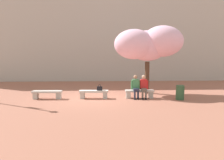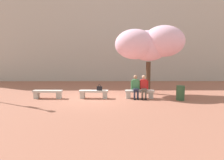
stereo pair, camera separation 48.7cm
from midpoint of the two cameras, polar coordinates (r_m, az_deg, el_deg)
ground_plane at (r=12.20m, az=-3.66°, el=-4.78°), size 100.00×100.00×0.00m
building_facade at (r=22.21m, az=-2.27°, el=12.90°), size 28.00×4.00×9.74m
stone_bench_west_end at (r=12.55m, az=-15.40°, el=-3.31°), size 1.61×0.48×0.45m
stone_bench_near_west at (r=12.14m, az=-3.67°, el=-3.41°), size 1.61×0.48×0.45m
stone_bench_center at (r=12.27m, az=8.33°, el=-3.37°), size 1.61×0.48×0.45m
person_seated_left at (r=12.12m, az=7.33°, el=-1.55°), size 0.51×0.68×1.29m
person_seated_right at (r=12.19m, az=9.44°, el=-1.54°), size 0.51×0.70×1.29m
handbag at (r=12.07m, az=-2.16°, el=-2.11°), size 0.30×0.15×0.34m
cherry_tree_main at (r=13.66m, az=10.88°, el=9.26°), size 4.22×2.40×4.17m
trash_bin at (r=12.21m, az=18.53°, el=-3.24°), size 0.44×0.44×0.78m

